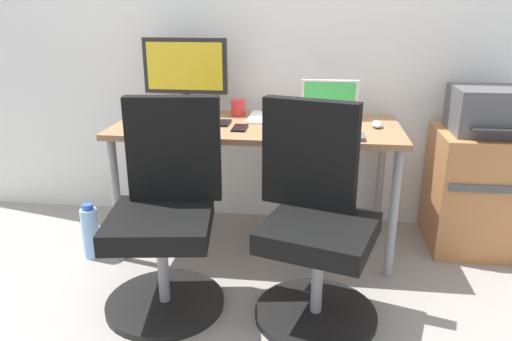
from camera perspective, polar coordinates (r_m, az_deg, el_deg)
ground_plane at (r=2.88m, az=0.12°, el=-8.36°), size 5.28×5.28×0.00m
back_wall at (r=2.97m, az=1.15°, el=18.53°), size 4.40×0.04×2.60m
desk at (r=2.65m, az=0.13°, el=4.03°), size 1.51×0.66×0.71m
office_chair_left at (r=2.22m, az=-10.45°, el=-5.24°), size 0.54×0.54×0.94m
office_chair_right at (r=2.13m, az=6.89°, el=-6.21°), size 0.55×0.55×0.94m
side_cabinet at (r=2.99m, az=24.33°, el=-2.12°), size 0.49×0.49×0.67m
printer at (r=2.87m, az=25.55°, el=6.34°), size 0.38×0.40×0.24m
water_bottle_on_floor at (r=2.81m, az=-18.73°, el=-6.81°), size 0.09×0.09×0.31m
desktop_monitor at (r=2.85m, az=-8.23°, el=11.43°), size 0.48×0.18×0.43m
open_laptop at (r=2.70m, az=8.53°, el=6.77°), size 0.31×0.29×0.22m
keyboard_by_monitor at (r=2.48m, az=-10.34°, el=4.52°), size 0.34×0.12×0.02m
keyboard_by_laptop at (r=2.38m, az=8.46°, el=4.01°), size 0.34×0.12×0.02m
mouse_by_monitor at (r=2.63m, az=13.93°, el=5.23°), size 0.06×0.10×0.03m
mouse_by_laptop at (r=2.65m, az=-8.96°, el=5.69°), size 0.06×0.10×0.03m
coffee_mug at (r=2.82m, az=-2.09°, el=7.33°), size 0.08×0.08×0.09m
pen_cup at (r=2.71m, az=-10.68°, el=6.65°), size 0.07×0.07×0.10m
phone_near_monitor at (r=2.63m, az=-3.87°, el=5.55°), size 0.07×0.14×0.01m
phone_near_laptop at (r=2.52m, az=-1.91°, el=4.98°), size 0.07×0.14×0.01m
paper_pile at (r=2.75m, az=1.38°, el=6.19°), size 0.21×0.30×0.01m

